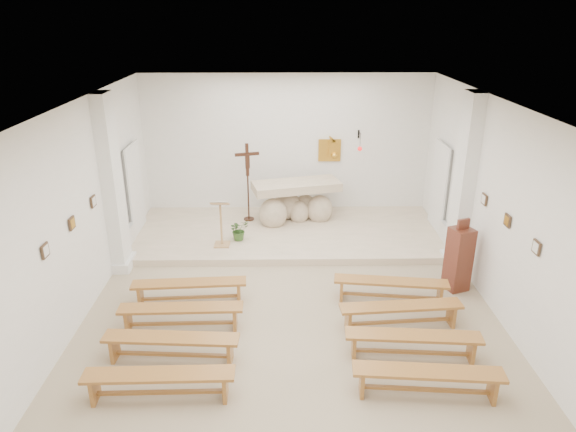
{
  "coord_description": "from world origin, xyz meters",
  "views": [
    {
      "loc": [
        -0.17,
        -7.34,
        4.84
      ],
      "look_at": [
        -0.03,
        1.6,
        1.26
      ],
      "focal_mm": 32.0,
      "sensor_mm": 36.0,
      "label": 1
    }
  ],
  "objects_px": {
    "bench_right_third": "(413,340)",
    "bench_left_fourth": "(159,380)",
    "bench_left_second": "(181,312)",
    "bench_left_front": "(189,287)",
    "bench_left_third": "(171,343)",
    "lectern": "(221,223)",
    "altar": "(295,204)",
    "crucifix_stand": "(248,177)",
    "donation_pedestal": "(459,259)",
    "bench_right_fourth": "(428,377)",
    "bench_right_front": "(391,286)",
    "bench_right_second": "(401,310)"
  },
  "relations": [
    {
      "from": "bench_right_second",
      "to": "bench_right_fourth",
      "type": "relative_size",
      "value": 1.0
    },
    {
      "from": "bench_left_second",
      "to": "bench_left_fourth",
      "type": "height_order",
      "value": "same"
    },
    {
      "from": "bench_right_third",
      "to": "bench_left_third",
      "type": "bearing_deg",
      "value": -175.44
    },
    {
      "from": "lectern",
      "to": "bench_left_second",
      "type": "relative_size",
      "value": 0.53
    },
    {
      "from": "bench_left_front",
      "to": "bench_left_third",
      "type": "bearing_deg",
      "value": -93.4
    },
    {
      "from": "bench_right_third",
      "to": "bench_left_fourth",
      "type": "height_order",
      "value": "same"
    },
    {
      "from": "crucifix_stand",
      "to": "bench_right_front",
      "type": "height_order",
      "value": "crucifix_stand"
    },
    {
      "from": "lectern",
      "to": "bench_left_second",
      "type": "height_order",
      "value": "lectern"
    },
    {
      "from": "lectern",
      "to": "bench_right_third",
      "type": "height_order",
      "value": "lectern"
    },
    {
      "from": "bench_left_front",
      "to": "bench_right_third",
      "type": "xyz_separation_m",
      "value": [
        3.56,
        -1.63,
        0.0
      ]
    },
    {
      "from": "donation_pedestal",
      "to": "bench_left_fourth",
      "type": "bearing_deg",
      "value": -169.94
    },
    {
      "from": "crucifix_stand",
      "to": "bench_left_second",
      "type": "bearing_deg",
      "value": -115.59
    },
    {
      "from": "bench_left_front",
      "to": "bench_left_third",
      "type": "relative_size",
      "value": 1.0
    },
    {
      "from": "donation_pedestal",
      "to": "bench_left_third",
      "type": "xyz_separation_m",
      "value": [
        -4.88,
        -2.07,
        -0.3
      ]
    },
    {
      "from": "bench_left_second",
      "to": "bench_right_second",
      "type": "bearing_deg",
      "value": -1.2
    },
    {
      "from": "altar",
      "to": "crucifix_stand",
      "type": "height_order",
      "value": "crucifix_stand"
    },
    {
      "from": "crucifix_stand",
      "to": "altar",
      "type": "bearing_deg",
      "value": -16.49
    },
    {
      "from": "donation_pedestal",
      "to": "bench_left_fourth",
      "type": "xyz_separation_m",
      "value": [
        -4.88,
        -2.89,
        -0.3
      ]
    },
    {
      "from": "donation_pedestal",
      "to": "bench_left_fourth",
      "type": "relative_size",
      "value": 0.7
    },
    {
      "from": "bench_left_fourth",
      "to": "altar",
      "type": "bearing_deg",
      "value": 70.87
    },
    {
      "from": "bench_right_front",
      "to": "bench_left_third",
      "type": "distance_m",
      "value": 3.91
    },
    {
      "from": "bench_right_front",
      "to": "bench_left_fourth",
      "type": "distance_m",
      "value": 4.32
    },
    {
      "from": "crucifix_stand",
      "to": "donation_pedestal",
      "type": "xyz_separation_m",
      "value": [
        4.03,
        -3.1,
        -0.62
      ]
    },
    {
      "from": "bench_left_third",
      "to": "bench_right_third",
      "type": "distance_m",
      "value": 3.56
    },
    {
      "from": "altar",
      "to": "donation_pedestal",
      "type": "distance_m",
      "value": 4.23
    },
    {
      "from": "donation_pedestal",
      "to": "bench_right_fourth",
      "type": "distance_m",
      "value": 3.19
    },
    {
      "from": "bench_right_front",
      "to": "bench_right_third",
      "type": "height_order",
      "value": "same"
    },
    {
      "from": "bench_right_front",
      "to": "bench_right_second",
      "type": "relative_size",
      "value": 1.0
    },
    {
      "from": "altar",
      "to": "crucifix_stand",
      "type": "distance_m",
      "value": 1.31
    },
    {
      "from": "lectern",
      "to": "bench_left_front",
      "type": "distance_m",
      "value": 2.14
    },
    {
      "from": "bench_left_second",
      "to": "bench_right_fourth",
      "type": "height_order",
      "value": "same"
    },
    {
      "from": "bench_right_third",
      "to": "bench_left_fourth",
      "type": "distance_m",
      "value": 3.65
    },
    {
      "from": "bench_right_third",
      "to": "bench_left_front",
      "type": "bearing_deg",
      "value": 160.0
    },
    {
      "from": "bench_left_second",
      "to": "bench_left_fourth",
      "type": "bearing_deg",
      "value": -91.2
    },
    {
      "from": "bench_right_front",
      "to": "bench_left_second",
      "type": "xyz_separation_m",
      "value": [
        -3.56,
        -0.81,
        0.0
      ]
    },
    {
      "from": "bench_left_third",
      "to": "bench_right_third",
      "type": "height_order",
      "value": "same"
    },
    {
      "from": "bench_right_front",
      "to": "bench_right_second",
      "type": "xyz_separation_m",
      "value": [
        0.0,
        -0.81,
        0.0
      ]
    },
    {
      "from": "bench_left_second",
      "to": "bench_left_fourth",
      "type": "xyz_separation_m",
      "value": [
        0.0,
        -1.63,
        0.0
      ]
    },
    {
      "from": "bench_right_second",
      "to": "bench_right_third",
      "type": "distance_m",
      "value": 0.81
    },
    {
      "from": "bench_left_fourth",
      "to": "bench_right_fourth",
      "type": "height_order",
      "value": "same"
    },
    {
      "from": "altar",
      "to": "bench_left_front",
      "type": "distance_m",
      "value": 4.03
    },
    {
      "from": "altar",
      "to": "bench_left_second",
      "type": "bearing_deg",
      "value": -128.37
    },
    {
      "from": "altar",
      "to": "bench_left_third",
      "type": "distance_m",
      "value": 5.5
    },
    {
      "from": "crucifix_stand",
      "to": "bench_right_second",
      "type": "relative_size",
      "value": 0.93
    },
    {
      "from": "bench_right_front",
      "to": "bench_left_second",
      "type": "relative_size",
      "value": 1.01
    },
    {
      "from": "altar",
      "to": "crucifix_stand",
      "type": "xyz_separation_m",
      "value": [
        -1.11,
        0.04,
        0.68
      ]
    },
    {
      "from": "bench_left_front",
      "to": "crucifix_stand",
      "type": "bearing_deg",
      "value": 73.12
    },
    {
      "from": "donation_pedestal",
      "to": "bench_left_second",
      "type": "relative_size",
      "value": 0.7
    },
    {
      "from": "altar",
      "to": "bench_right_front",
      "type": "xyz_separation_m",
      "value": [
        1.6,
        -3.51,
        -0.24
      ]
    },
    {
      "from": "bench_left_fourth",
      "to": "bench_left_front",
      "type": "bearing_deg",
      "value": 89.14
    }
  ]
}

